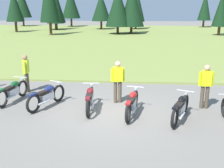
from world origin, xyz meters
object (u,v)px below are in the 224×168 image
rider_with_back_turned (118,80)px  rider_checking_bike (206,84)px  motorcycle_maroon (90,99)px  motorcycle_red (132,103)px  motorcycle_british_green (13,91)px  motorcycle_navy (47,96)px  motorcycle_black (181,108)px  rider_near_row_end (26,71)px

rider_with_back_turned → rider_checking_bike: (3.27, -0.37, 0.00)m
motorcycle_maroon → motorcycle_red: same height
motorcycle_red → rider_checking_bike: 2.87m
motorcycle_maroon → rider_with_back_turned: rider_with_back_turned is taller
motorcycle_british_green → motorcycle_navy: bearing=-17.8°
motorcycle_navy → rider_with_back_turned: bearing=14.7°
motorcycle_british_green → rider_with_back_turned: size_ratio=1.25×
motorcycle_navy → motorcycle_red: size_ratio=0.94×
motorcycle_black → motorcycle_navy: bearing=169.8°
motorcycle_black → rider_with_back_turned: size_ratio=1.18×
motorcycle_black → rider_near_row_end: rider_near_row_end is taller
motorcycle_british_green → motorcycle_red: same height
rider_with_back_turned → rider_checking_bike: same height
motorcycle_british_green → rider_with_back_turned: 4.23m
motorcycle_navy → rider_checking_bike: (5.92, 0.32, 0.51)m
motorcycle_red → rider_with_back_turned: size_ratio=1.25×
motorcycle_red → rider_near_row_end: 5.29m
motorcycle_british_green → motorcycle_red: bearing=-12.2°
motorcycle_navy → motorcycle_black: (4.85, -0.87, 0.00)m
motorcycle_maroon → motorcycle_black: 3.24m
motorcycle_maroon → rider_checking_bike: bearing=7.0°
rider_near_row_end → rider_with_back_turned: 4.28m
motorcycle_british_green → rider_near_row_end: (0.07, 1.32, 0.51)m
motorcycle_maroon → motorcycle_red: 1.59m
motorcycle_maroon → rider_near_row_end: (-3.16, 2.01, 0.51)m
rider_checking_bike → motorcycle_red: bearing=-162.3°
motorcycle_red → motorcycle_black: size_ratio=1.06×
rider_with_back_turned → motorcycle_black: bearing=-35.4°
rider_with_back_turned → rider_checking_bike: bearing=-6.5°
motorcycle_british_green → rider_with_back_turned: rider_with_back_turned is taller
motorcycle_black → rider_checking_bike: bearing=48.1°
motorcycle_british_green → motorcycle_red: size_ratio=1.00×
motorcycle_navy → rider_checking_bike: 5.95m
motorcycle_maroon → rider_near_row_end: size_ratio=1.26×
motorcycle_maroon → motorcycle_red: bearing=-12.4°
motorcycle_navy → motorcycle_red: (3.23, -0.53, 0.00)m
motorcycle_red → rider_with_back_turned: bearing=115.4°
motorcycle_british_green → motorcycle_navy: size_ratio=1.06×
motorcycle_british_green → motorcycle_maroon: 3.30m
motorcycle_british_green → motorcycle_red: (4.78, -1.03, 0.00)m
motorcycle_british_green → rider_near_row_end: size_ratio=1.25×
motorcycle_navy → rider_near_row_end: rider_near_row_end is taller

